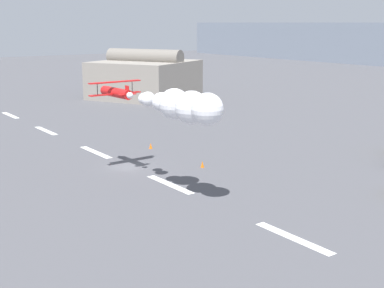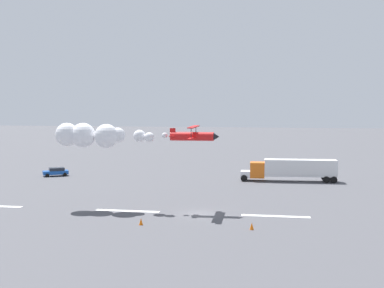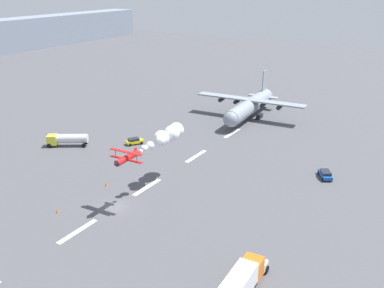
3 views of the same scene
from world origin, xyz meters
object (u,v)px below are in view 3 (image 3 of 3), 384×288
airport_staff_sedan (134,141)px  traffic_cone_far (106,184)px  stunt_biplane_red (165,137)px  fuel_tanker_truck (67,139)px  traffic_cone_near (57,211)px  cargo_transport_plane (248,107)px  followme_car_yellow (325,174)px

airport_staff_sedan → traffic_cone_far: airport_staff_sedan is taller
stunt_biplane_red → traffic_cone_far: (-7.65, 8.48, -8.79)m
fuel_tanker_truck → airport_staff_sedan: size_ratio=2.08×
fuel_tanker_truck → traffic_cone_near: bearing=-136.7°
stunt_biplane_red → cargo_transport_plane: bearing=4.0°
traffic_cone_far → airport_staff_sedan: bearing=24.7°
followme_car_yellow → airport_staff_sedan: same height
cargo_transport_plane → fuel_tanker_truck: (-41.20, 27.38, -1.76)m
traffic_cone_far → traffic_cone_near: bearing=179.4°
airport_staff_sedan → traffic_cone_near: size_ratio=5.84×
cargo_transport_plane → stunt_biplane_red: size_ratio=1.51×
fuel_tanker_truck → traffic_cone_far: (-11.33, -22.07, -1.37)m
stunt_biplane_red → traffic_cone_near: bearing=156.3°
stunt_biplane_red → followme_car_yellow: stunt_biplane_red is taller
traffic_cone_far → cargo_transport_plane: bearing=-5.8°
airport_staff_sedan → cargo_transport_plane: bearing=-24.6°
followme_car_yellow → traffic_cone_near: bearing=137.1°
followme_car_yellow → traffic_cone_far: 42.68m
cargo_transport_plane → traffic_cone_near: cargo_transport_plane is taller
stunt_biplane_red → airport_staff_sedan: 23.52m
followme_car_yellow → traffic_cone_near: followme_car_yellow is taller
stunt_biplane_red → airport_staff_sedan: (12.77, 17.89, -8.36)m
airport_staff_sedan → followme_car_yellow: bearing=-83.8°
cargo_transport_plane → airport_staff_sedan: 35.42m
cargo_transport_plane → stunt_biplane_red: bearing=-176.0°
traffic_cone_far → fuel_tanker_truck: bearing=62.8°
fuel_tanker_truck → airport_staff_sedan: (9.10, -12.66, -0.93)m
traffic_cone_near → traffic_cone_far: bearing=-0.6°
stunt_biplane_red → traffic_cone_near: 23.18m
cargo_transport_plane → traffic_cone_near: 64.83m
traffic_cone_near → stunt_biplane_red: bearing=-23.7°
stunt_biplane_red → followme_car_yellow: (17.57, -25.95, -8.35)m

